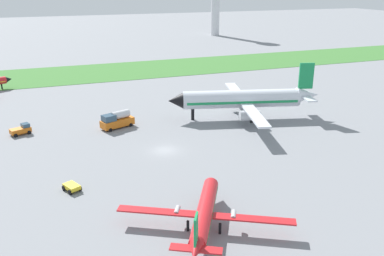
{
  "coord_description": "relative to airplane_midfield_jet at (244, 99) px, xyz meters",
  "views": [
    {
      "loc": [
        -18.1,
        -61.92,
        27.16
      ],
      "look_at": [
        5.31,
        1.19,
        3.0
      ],
      "focal_mm": 38.44,
      "sensor_mm": 36.0,
      "label": 1
    }
  ],
  "objects": [
    {
      "name": "ground_plane",
      "position": [
        -20.5,
        -11.06,
        -4.11
      ],
      "size": [
        600.0,
        600.0,
        0.0
      ],
      "primitive_type": "plane",
      "color": "gray"
    },
    {
      "name": "airplane_midfield_jet",
      "position": [
        0.0,
        0.0,
        0.0
      ],
      "size": [
        31.43,
        31.79,
        11.42
      ],
      "rotation": [
        0.0,
        0.0,
        2.89
      ],
      "color": "silver",
      "rests_on": "ground_plane"
    },
    {
      "name": "airplane_foreground_turboprop",
      "position": [
        -23.05,
        -35.18,
        -1.86
      ],
      "size": [
        18.6,
        16.2,
        6.16
      ],
      "rotation": [
        0.0,
        0.0,
        1.07
      ],
      "color": "red",
      "rests_on": "ground_plane"
    },
    {
      "name": "baggage_cart_midfield",
      "position": [
        -36.6,
        -20.17,
        -3.54
      ],
      "size": [
        2.6,
        2.9,
        0.9
      ],
      "rotation": [
        0.0,
        0.0,
        2.01
      ],
      "color": "yellow",
      "rests_on": "ground_plane"
    },
    {
      "name": "pushback_tug_near_gate",
      "position": [
        -43.47,
        5.86,
        -3.2
      ],
      "size": [
        4.01,
        3.06,
        1.95
      ],
      "rotation": [
        0.0,
        0.0,
        0.36
      ],
      "color": "orange",
      "rests_on": "ground_plane"
    },
    {
      "name": "grass_taxiway_strip",
      "position": [
        -20.5,
        56.5,
        -4.07
      ],
      "size": [
        360.0,
        28.0,
        0.08
      ],
      "primitive_type": "cube",
      "color": "#3D7533",
      "rests_on": "ground_plane"
    },
    {
      "name": "fuel_truck_by_runway",
      "position": [
        -25.97,
        3.29,
        -2.53
      ],
      "size": [
        6.93,
        4.51,
        3.29
      ],
      "rotation": [
        0.0,
        0.0,
        3.5
      ],
      "color": "orange",
      "rests_on": "ground_plane"
    }
  ]
}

